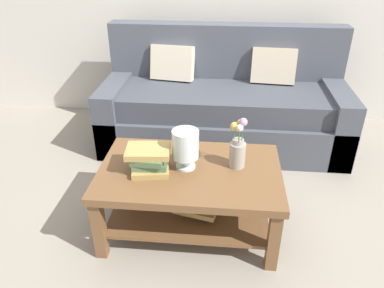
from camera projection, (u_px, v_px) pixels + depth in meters
ground_plane at (205, 199)px, 2.86m from camera, size 10.00×10.00×0.00m
couch at (223, 105)px, 3.52m from camera, size 2.22×0.90×1.06m
coffee_table at (190, 186)px, 2.43m from camera, size 1.16×0.74×0.47m
book_stack_main at (149, 159)px, 2.32m from camera, size 0.29×0.25×0.15m
glass_hurricane_vase at (185, 146)px, 2.31m from camera, size 0.17×0.17×0.26m
flower_pitcher at (238, 148)px, 2.33m from camera, size 0.11×0.11×0.34m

